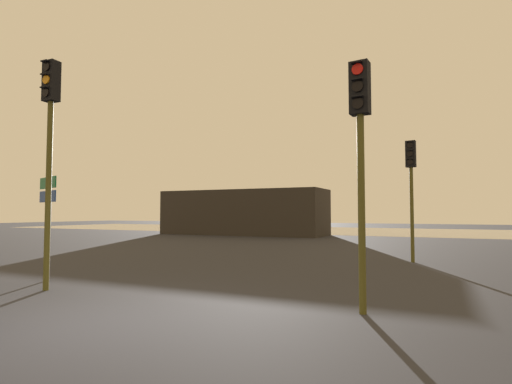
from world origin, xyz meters
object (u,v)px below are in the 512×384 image
traffic_light_far_right (411,177)px  direction_sign_post (48,208)px  distant_building (243,212)px  traffic_light_near_left (50,131)px  traffic_light_near_right (360,137)px

traffic_light_far_right → direction_sign_post: (-7.90, -7.71, -1.08)m
distant_building → traffic_light_far_right: bearing=-44.7°
distant_building → traffic_light_near_left: 22.29m
traffic_light_near_left → direction_sign_post: size_ratio=1.93×
distant_building → direction_sign_post: distant_building is taller
traffic_light_near_right → traffic_light_near_left: (-6.54, -0.87, 0.50)m
direction_sign_post → traffic_light_far_right: bearing=-116.0°
traffic_light_near_left → traffic_light_far_right: bearing=-130.0°
traffic_light_far_right → traffic_light_near_left: 10.95m
traffic_light_near_left → direction_sign_post: traffic_light_near_left is taller
distant_building → traffic_light_near_right: traffic_light_near_right is taller
traffic_light_far_right → traffic_light_near_right: traffic_light_near_right is taller
distant_building → direction_sign_post: bearing=-76.2°
traffic_light_far_right → direction_sign_post: size_ratio=1.58×
distant_building → traffic_light_near_left: (6.13, -21.35, 1.77)m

